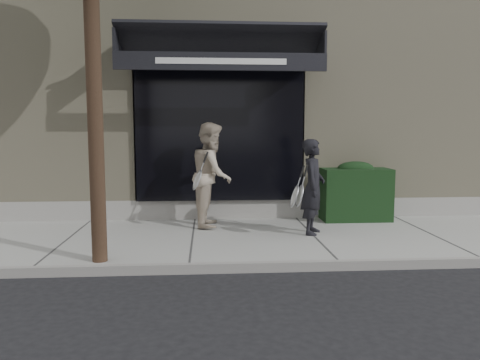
{
  "coord_description": "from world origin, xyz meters",
  "views": [
    {
      "loc": [
        -1.76,
        -7.53,
        1.9
      ],
      "look_at": [
        -1.18,
        0.6,
        0.99
      ],
      "focal_mm": 35.0,
      "sensor_mm": 36.0,
      "label": 1
    }
  ],
  "objects": [
    {
      "name": "curb",
      "position": [
        0.0,
        -1.55,
        0.07
      ],
      "size": [
        20.0,
        0.1,
        0.14
      ],
      "primitive_type": "cube",
      "color": "gray",
      "rests_on": "ground"
    },
    {
      "name": "pedestrian_front",
      "position": [
        0.01,
        0.11,
        0.91
      ],
      "size": [
        0.75,
        0.78,
        1.59
      ],
      "color": "black",
      "rests_on": "sidewalk"
    },
    {
      "name": "ground",
      "position": [
        0.0,
        0.0,
        0.0
      ],
      "size": [
        80.0,
        80.0,
        0.0
      ],
      "primitive_type": "plane",
      "color": "black",
      "rests_on": "ground"
    },
    {
      "name": "pedestrian_back",
      "position": [
        -1.67,
        0.88,
        1.06
      ],
      "size": [
        0.78,
        1.02,
        1.87
      ],
      "color": "#BEAD98",
      "rests_on": "sidewalk"
    },
    {
      "name": "building_facade",
      "position": [
        -0.01,
        4.96,
        2.74
      ],
      "size": [
        14.3,
        8.04,
        5.64
      ],
      "color": "#B7AD8B",
      "rests_on": "ground"
    },
    {
      "name": "hedge",
      "position": [
        1.1,
        1.25,
        0.66
      ],
      "size": [
        1.3,
        0.7,
        1.14
      ],
      "color": "black",
      "rests_on": "sidewalk"
    },
    {
      "name": "sidewalk",
      "position": [
        0.0,
        0.0,
        0.06
      ],
      "size": [
        20.0,
        3.0,
        0.12
      ],
      "primitive_type": "cube",
      "color": "#9C9D98",
      "rests_on": "ground"
    }
  ]
}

